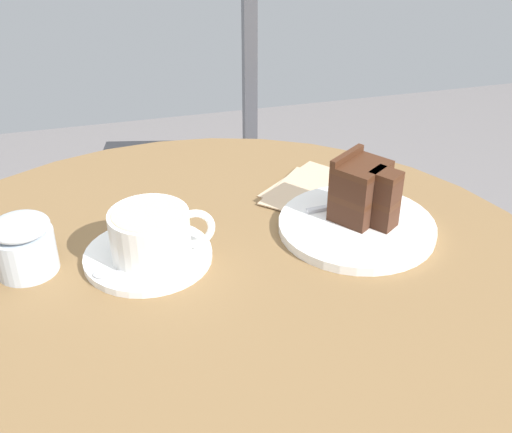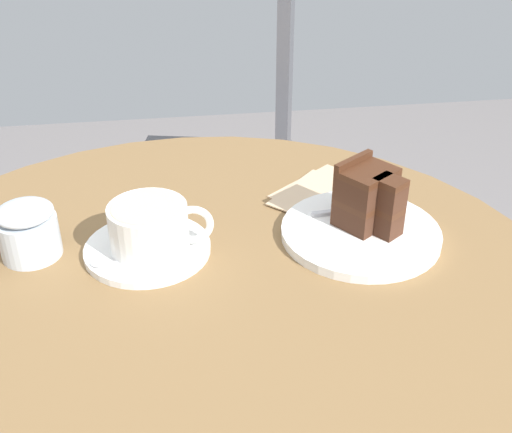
# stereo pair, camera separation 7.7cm
# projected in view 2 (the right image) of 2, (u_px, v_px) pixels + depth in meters

# --- Properties ---
(cafe_table) EXTENTS (0.87, 0.87, 0.68)m
(cafe_table) POSITION_uv_depth(u_px,v_px,m) (203.00, 369.00, 0.76)
(cafe_table) COLOR brown
(cafe_table) RESTS_ON ground
(saucer) EXTENTS (0.15, 0.15, 0.01)m
(saucer) POSITION_uv_depth(u_px,v_px,m) (148.00, 249.00, 0.78)
(saucer) COLOR white
(saucer) RESTS_ON cafe_table
(coffee_cup) EXTENTS (0.13, 0.09, 0.06)m
(coffee_cup) POSITION_uv_depth(u_px,v_px,m) (151.00, 227.00, 0.75)
(coffee_cup) COLOR white
(coffee_cup) RESTS_ON saucer
(teaspoon) EXTENTS (0.09, 0.03, 0.00)m
(teaspoon) POSITION_uv_depth(u_px,v_px,m) (120.00, 264.00, 0.74)
(teaspoon) COLOR silver
(teaspoon) RESTS_ON saucer
(cake_plate) EXTENTS (0.20, 0.20, 0.01)m
(cake_plate) POSITION_uv_depth(u_px,v_px,m) (361.00, 233.00, 0.81)
(cake_plate) COLOR white
(cake_plate) RESTS_ON cafe_table
(cake_slice) EXTENTS (0.08, 0.09, 0.08)m
(cake_slice) POSITION_uv_depth(u_px,v_px,m) (369.00, 198.00, 0.79)
(cake_slice) COLOR #422619
(cake_slice) RESTS_ON cake_plate
(fork) EXTENTS (0.13, 0.03, 0.00)m
(fork) POSITION_uv_depth(u_px,v_px,m) (373.00, 207.00, 0.84)
(fork) COLOR silver
(fork) RESTS_ON cake_plate
(napkin) EXTENTS (0.20, 0.20, 0.00)m
(napkin) POSITION_uv_depth(u_px,v_px,m) (333.00, 197.00, 0.89)
(napkin) COLOR tan
(napkin) RESTS_ON cafe_table
(cafe_chair) EXTENTS (0.45, 0.45, 0.87)m
(cafe_chair) POSITION_uv_depth(u_px,v_px,m) (246.00, 142.00, 1.47)
(cafe_chair) COLOR #4C4C51
(cafe_chair) RESTS_ON ground
(sugar_pot) EXTENTS (0.07, 0.07, 0.07)m
(sugar_pot) POSITION_uv_depth(u_px,v_px,m) (28.00, 230.00, 0.76)
(sugar_pot) COLOR silver
(sugar_pot) RESTS_ON cafe_table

